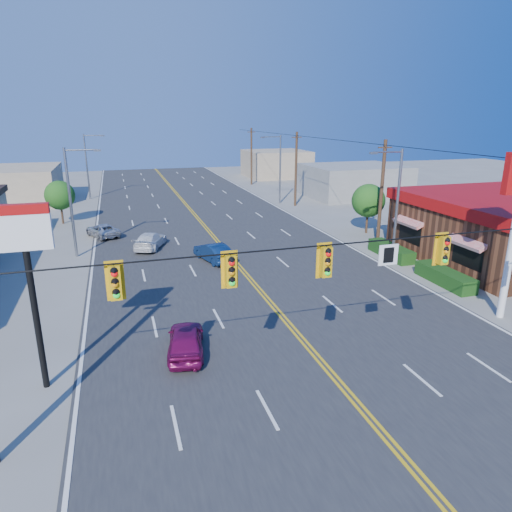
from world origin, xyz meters
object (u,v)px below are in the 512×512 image
object	(u,v)px
signal_span	(354,274)
car_blue	(213,253)
car_white	(150,241)
car_silver	(103,231)
pizza_hut_sign	(27,260)
car_magenta	(186,341)

from	to	relation	value
signal_span	car_blue	distance (m)	18.28
car_white	car_silver	size ratio (longest dim) A/B	1.08
pizza_hut_sign	car_white	xyz separation A→B (m)	(5.47, 18.49, -4.55)
signal_span	pizza_hut_sign	distance (m)	11.60
car_blue	car_white	size ratio (longest dim) A/B	0.92
pizza_hut_sign	car_silver	size ratio (longest dim) A/B	1.72
car_silver	signal_span	bearing A→B (deg)	85.34
signal_span	car_blue	size ratio (longest dim) A/B	6.13
signal_span	car_magenta	xyz separation A→B (m)	(-5.27, 4.87, -4.24)
car_silver	car_magenta	bearing A→B (deg)	76.59
signal_span	car_white	bearing A→B (deg)	103.54
signal_span	car_blue	xyz separation A→B (m)	(-1.31, 17.74, -4.23)
car_white	car_silver	xyz separation A→B (m)	(-3.65, 4.90, -0.07)
car_magenta	signal_span	bearing A→B (deg)	147.13
car_silver	car_blue	bearing A→B (deg)	105.82
pizza_hut_sign	car_magenta	size ratio (longest dim) A/B	1.80
pizza_hut_sign	car_white	bearing A→B (deg)	73.52
car_magenta	car_blue	size ratio (longest dim) A/B	0.96
signal_span	car_white	xyz separation A→B (m)	(-5.41, 22.49, -4.26)
car_magenta	car_white	size ratio (longest dim) A/B	0.88
signal_span	car_white	size ratio (longest dim) A/B	5.62
pizza_hut_sign	car_blue	world-z (taller)	pizza_hut_sign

